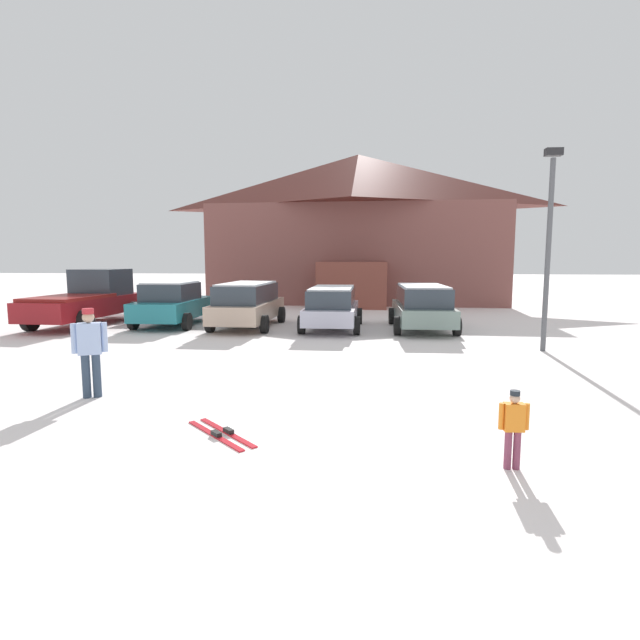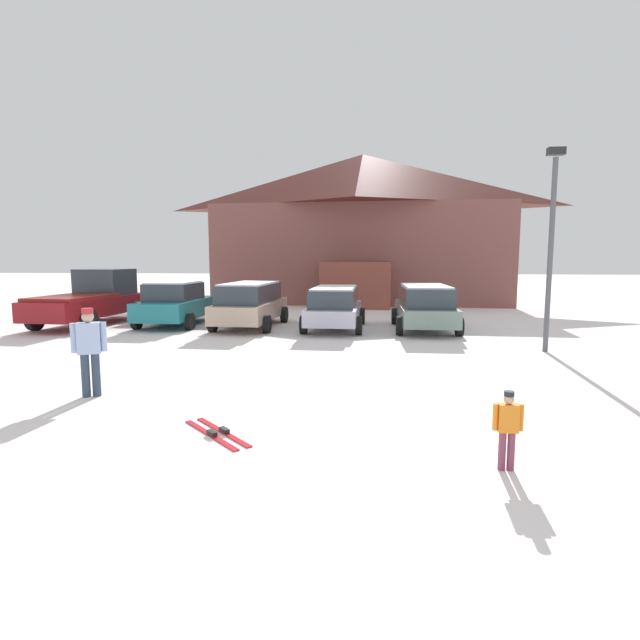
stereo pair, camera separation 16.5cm
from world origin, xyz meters
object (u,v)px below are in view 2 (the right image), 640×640
at_px(parked_silver_wagon, 335,306).
at_px(skier_child_in_orange_jacket, 508,426).
at_px(pickup_truck, 93,299).
at_px(ski_lodge, 362,227).
at_px(parked_teal_hatchback, 176,303).
at_px(lamp_post, 551,239).
at_px(skier_adult_in_blue_parka, 89,347).
at_px(parked_beige_suv, 250,303).
at_px(pair_of_skis, 217,433).
at_px(parked_grey_wagon, 425,306).

distance_m(parked_silver_wagon, skier_child_in_orange_jacket, 12.46).
relative_size(parked_silver_wagon, pickup_truck, 0.80).
bearing_deg(ski_lodge, pickup_truck, -129.87).
distance_m(pickup_truck, skier_child_in_orange_jacket, 17.68).
relative_size(ski_lodge, parked_silver_wagon, 3.79).
bearing_deg(skier_child_in_orange_jacket, parked_teal_hatchback, 126.08).
bearing_deg(pickup_truck, lamp_post, -15.38).
height_order(ski_lodge, skier_adult_in_blue_parka, ski_lodge).
xyz_separation_m(parked_beige_suv, parked_silver_wagon, (3.19, -0.19, -0.06)).
distance_m(pickup_truck, pair_of_skis, 14.50).
bearing_deg(skier_child_in_orange_jacket, parked_grey_wagon, 88.54).
bearing_deg(parked_silver_wagon, pair_of_skis, -94.87).
distance_m(parked_silver_wagon, parked_grey_wagon, 3.26).
height_order(skier_child_in_orange_jacket, pair_of_skis, skier_child_in_orange_jacket).
relative_size(parked_beige_suv, lamp_post, 0.88).
xyz_separation_m(parked_beige_suv, skier_adult_in_blue_parka, (-0.72, -9.67, 0.03)).
height_order(parked_beige_suv, lamp_post, lamp_post).
relative_size(parked_grey_wagon, pair_of_skis, 3.55).
distance_m(parked_grey_wagon, skier_adult_in_blue_parka, 11.96).
bearing_deg(lamp_post, pickup_truck, 164.62).
bearing_deg(parked_beige_suv, skier_child_in_orange_jacket, -63.45).
bearing_deg(parked_silver_wagon, skier_adult_in_blue_parka, -112.40).
height_order(skier_adult_in_blue_parka, pair_of_skis, skier_adult_in_blue_parka).
bearing_deg(pair_of_skis, pickup_truck, 126.39).
distance_m(parked_beige_suv, parked_silver_wagon, 3.20).
height_order(parked_beige_suv, pair_of_skis, parked_beige_suv).
relative_size(parked_silver_wagon, parked_grey_wagon, 0.98).
bearing_deg(ski_lodge, parked_beige_suv, -107.49).
relative_size(parked_teal_hatchback, parked_grey_wagon, 0.91).
bearing_deg(parked_grey_wagon, skier_adult_in_blue_parka, -126.82).
xyz_separation_m(parked_beige_suv, pickup_truck, (-6.34, 0.22, 0.08)).
xyz_separation_m(parked_silver_wagon, pair_of_skis, (-0.96, -11.23, -0.83)).
distance_m(parked_grey_wagon, pair_of_skis, 12.11).
height_order(ski_lodge, pair_of_skis, ski_lodge).
bearing_deg(lamp_post, parked_beige_suv, 156.35).
distance_m(ski_lodge, parked_grey_wagon, 13.38).
xyz_separation_m(parked_silver_wagon, lamp_post, (6.15, -3.91, 2.25)).
bearing_deg(parked_silver_wagon, parked_teal_hatchback, 175.90).
xyz_separation_m(pickup_truck, lamp_post, (15.69, -4.32, 2.10)).
bearing_deg(parked_beige_suv, parked_teal_hatchback, 175.09).
bearing_deg(lamp_post, skier_adult_in_blue_parka, -150.99).
distance_m(pickup_truck, lamp_post, 16.41).
relative_size(pickup_truck, lamp_post, 1.05).
xyz_separation_m(skier_child_in_orange_jacket, lamp_post, (3.21, 8.20, 2.54)).
xyz_separation_m(parked_teal_hatchback, skier_adult_in_blue_parka, (2.29, -9.93, 0.09)).
bearing_deg(parked_silver_wagon, parked_grey_wagon, 1.49).
bearing_deg(skier_child_in_orange_jacket, skier_adult_in_blue_parka, 159.11).
xyz_separation_m(ski_lodge, parked_silver_wagon, (-0.76, -12.74, -3.61)).
xyz_separation_m(parked_grey_wagon, skier_adult_in_blue_parka, (-7.17, -9.57, 0.06)).
xyz_separation_m(parked_beige_suv, parked_grey_wagon, (6.45, -0.10, -0.03)).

